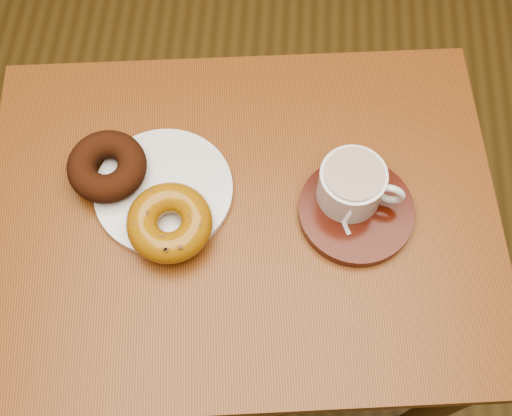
# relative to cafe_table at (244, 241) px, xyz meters

# --- Properties ---
(cafe_table) EXTENTS (0.81, 0.65, 0.71)m
(cafe_table) POSITION_rel_cafe_table_xyz_m (0.00, 0.00, 0.00)
(cafe_table) COLOR brown
(cafe_table) RESTS_ON ground
(donut_plate) EXTENTS (0.28, 0.28, 0.01)m
(donut_plate) POSITION_rel_cafe_table_xyz_m (-0.12, 0.03, 0.12)
(donut_plate) COLOR silver
(donut_plate) RESTS_ON cafe_table
(donut_cinnamon) EXTENTS (0.14, 0.14, 0.04)m
(donut_cinnamon) POSITION_rel_cafe_table_xyz_m (-0.20, 0.05, 0.15)
(donut_cinnamon) COLOR #33160A
(donut_cinnamon) RESTS_ON donut_plate
(donut_caramel) EXTENTS (0.15, 0.15, 0.04)m
(donut_caramel) POSITION_rel_cafe_table_xyz_m (-0.10, -0.04, 0.15)
(donut_caramel) COLOR #9B6410
(donut_caramel) RESTS_ON donut_plate
(saucer) EXTENTS (0.17, 0.17, 0.02)m
(saucer) POSITION_rel_cafe_table_xyz_m (0.17, 0.01, 0.12)
(saucer) COLOR #3C1008
(saucer) RESTS_ON cafe_table
(coffee_cup) EXTENTS (0.12, 0.09, 0.07)m
(coffee_cup) POSITION_rel_cafe_table_xyz_m (0.15, 0.03, 0.16)
(coffee_cup) COLOR silver
(coffee_cup) RESTS_ON saucer
(teaspoon) EXTENTS (0.05, 0.10, 0.01)m
(teaspoon) POSITION_rel_cafe_table_xyz_m (0.12, 0.04, 0.13)
(teaspoon) COLOR silver
(teaspoon) RESTS_ON saucer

